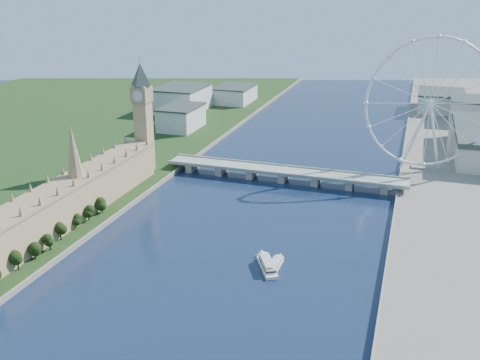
% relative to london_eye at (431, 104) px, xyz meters
% --- Properties ---
extents(tree_row, '(7.60, 215.60, 20.20)m').
position_rel_london_eye_xyz_m(tree_row, '(-232.98, -281.08, -58.22)').
color(tree_row, black).
rests_on(tree_row, ground).
extents(parliament_range, '(24.00, 200.00, 70.00)m').
position_rel_london_eye_xyz_m(parliament_range, '(-247.98, -185.08, -49.04)').
color(parliament_range, tan).
rests_on(parliament_range, ground).
extents(big_ben, '(20.02, 20.02, 110.00)m').
position_rel_london_eye_xyz_m(big_ben, '(-247.98, -77.08, -0.95)').
color(big_ben, tan).
rests_on(big_ben, ground).
extents(westminster_bridge, '(220.00, 22.00, 9.50)m').
position_rel_london_eye_xyz_m(westminster_bridge, '(-119.98, -55.08, -60.89)').
color(westminster_bridge, gray).
rests_on(westminster_bridge, ground).
extents(london_eye, '(113.60, 39.12, 124.30)m').
position_rel_london_eye_xyz_m(london_eye, '(0.00, 0.00, 0.00)').
color(london_eye, silver).
rests_on(london_eye, ground).
extents(county_hall, '(54.00, 144.00, 35.00)m').
position_rel_london_eye_xyz_m(county_hall, '(55.02, 74.92, -67.52)').
color(county_hall, beige).
rests_on(county_hall, ground).
extents(city_skyline, '(505.00, 280.00, 32.00)m').
position_rel_london_eye_xyz_m(city_skyline, '(-80.75, 205.00, -50.56)').
color(city_skyline, beige).
rests_on(city_skyline, ground).
extents(tour_boat_near, '(21.77, 30.73, 6.81)m').
position_rel_london_eye_xyz_m(tour_boat_near, '(-90.28, -216.66, -67.52)').
color(tour_boat_near, silver).
rests_on(tour_boat_near, ground).
extents(tour_boat_far, '(6.91, 25.37, 5.53)m').
position_rel_london_eye_xyz_m(tour_boat_far, '(-86.11, -214.23, -67.52)').
color(tour_boat_far, silver).
rests_on(tour_boat_far, ground).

